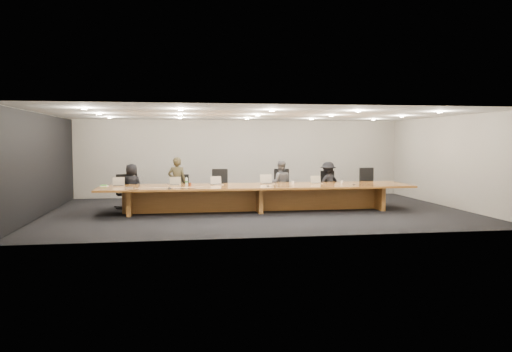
{
  "coord_description": "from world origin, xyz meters",
  "views": [
    {
      "loc": [
        -2.29,
        -14.22,
        2.03
      ],
      "look_at": [
        0.0,
        0.3,
        1.0
      ],
      "focal_mm": 35.0,
      "sensor_mm": 36.0,
      "label": 1
    }
  ],
  "objects_px": {
    "chair_mid_right": "(281,187)",
    "mic_left": "(169,188)",
    "laptop_a": "(118,182)",
    "mic_right": "(354,185)",
    "chair_right": "(329,187)",
    "amber_mug": "(190,184)",
    "laptop_b": "(175,181)",
    "paper_cup_far": "(342,182)",
    "laptop_c": "(217,180)",
    "chair_far_left": "(125,191)",
    "laptop_d": "(267,179)",
    "chair_left": "(182,190)",
    "person_c": "(280,183)",
    "conference_table": "(258,193)",
    "paper_cup_near": "(293,183)",
    "chair_mid_left": "(220,187)",
    "person_b": "(177,182)",
    "av_box": "(129,188)",
    "person_a": "(132,186)",
    "laptop_e": "(317,180)",
    "person_d": "(328,183)",
    "water_bottle": "(187,182)",
    "chair_far_right": "(370,185)",
    "mic_center": "(268,186)"
  },
  "relations": [
    {
      "from": "chair_mid_right",
      "to": "mic_left",
      "type": "distance_m",
      "value": 3.98
    },
    {
      "from": "laptop_a",
      "to": "mic_right",
      "type": "relative_size",
      "value": 2.94
    },
    {
      "from": "chair_right",
      "to": "amber_mug",
      "type": "height_order",
      "value": "chair_right"
    },
    {
      "from": "laptop_b",
      "to": "paper_cup_far",
      "type": "relative_size",
      "value": 3.88
    },
    {
      "from": "amber_mug",
      "to": "laptop_c",
      "type": "bearing_deg",
      "value": 14.72
    },
    {
      "from": "chair_far_left",
      "to": "laptop_d",
      "type": "xyz_separation_m",
      "value": [
        4.25,
        -0.78,
        0.37
      ]
    },
    {
      "from": "mic_left",
      "to": "laptop_d",
      "type": "bearing_deg",
      "value": 19.96
    },
    {
      "from": "chair_mid_right",
      "to": "paper_cup_far",
      "type": "distance_m",
      "value": 1.97
    },
    {
      "from": "chair_left",
      "to": "laptop_b",
      "type": "distance_m",
      "value": 1.08
    },
    {
      "from": "chair_left",
      "to": "amber_mug",
      "type": "bearing_deg",
      "value": -76.03
    },
    {
      "from": "person_c",
      "to": "amber_mug",
      "type": "bearing_deg",
      "value": 28.77
    },
    {
      "from": "conference_table",
      "to": "paper_cup_near",
      "type": "distance_m",
      "value": 1.15
    },
    {
      "from": "chair_left",
      "to": "mic_right",
      "type": "height_order",
      "value": "chair_left"
    },
    {
      "from": "chair_mid_left",
      "to": "chair_far_left",
      "type": "bearing_deg",
      "value": -176.41
    },
    {
      "from": "chair_mid_right",
      "to": "mic_left",
      "type": "relative_size",
      "value": 8.85
    },
    {
      "from": "person_b",
      "to": "av_box",
      "type": "height_order",
      "value": "person_b"
    },
    {
      "from": "laptop_a",
      "to": "mic_left",
      "type": "distance_m",
      "value": 1.75
    },
    {
      "from": "conference_table",
      "to": "laptop_d",
      "type": "distance_m",
      "value": 0.68
    },
    {
      "from": "av_box",
      "to": "mic_right",
      "type": "xyz_separation_m",
      "value": [
        6.38,
        0.02,
        -0.0
      ]
    },
    {
      "from": "chair_right",
      "to": "laptop_a",
      "type": "distance_m",
      "value": 6.56
    },
    {
      "from": "chair_left",
      "to": "mic_right",
      "type": "relative_size",
      "value": 8.98
    },
    {
      "from": "chair_far_left",
      "to": "av_box",
      "type": "bearing_deg",
      "value": -94.29
    },
    {
      "from": "person_a",
      "to": "laptop_e",
      "type": "bearing_deg",
      "value": -168.1
    },
    {
      "from": "person_d",
      "to": "chair_mid_left",
      "type": "bearing_deg",
      "value": -21.82
    },
    {
      "from": "chair_far_left",
      "to": "water_bottle",
      "type": "relative_size",
      "value": 4.65
    },
    {
      "from": "laptop_c",
      "to": "chair_mid_right",
      "type": "bearing_deg",
      "value": 10.24
    },
    {
      "from": "laptop_c",
      "to": "laptop_d",
      "type": "bearing_deg",
      "value": -11.0
    },
    {
      "from": "chair_far_right",
      "to": "mic_left",
      "type": "distance_m",
      "value": 6.7
    },
    {
      "from": "person_c",
      "to": "person_a",
      "type": "bearing_deg",
      "value": 7.96
    },
    {
      "from": "person_a",
      "to": "mic_right",
      "type": "relative_size",
      "value": 11.91
    },
    {
      "from": "chair_far_left",
      "to": "person_a",
      "type": "relative_size",
      "value": 0.78
    },
    {
      "from": "av_box",
      "to": "mic_right",
      "type": "bearing_deg",
      "value": -8.17
    },
    {
      "from": "person_b",
      "to": "amber_mug",
      "type": "relative_size",
      "value": 16.71
    },
    {
      "from": "chair_far_right",
      "to": "person_a",
      "type": "xyz_separation_m",
      "value": [
        -7.59,
        -0.01,
        0.08
      ]
    },
    {
      "from": "person_c",
      "to": "mic_left",
      "type": "distance_m",
      "value": 3.92
    },
    {
      "from": "laptop_b",
      "to": "paper_cup_far",
      "type": "xyz_separation_m",
      "value": [
        5.01,
        -0.09,
        -0.09
      ]
    },
    {
      "from": "chair_far_right",
      "to": "person_a",
      "type": "height_order",
      "value": "person_a"
    },
    {
      "from": "chair_right",
      "to": "chair_far_right",
      "type": "distance_m",
      "value": 1.39
    },
    {
      "from": "chair_right",
      "to": "chair_far_right",
      "type": "bearing_deg",
      "value": 1.26
    },
    {
      "from": "chair_far_left",
      "to": "person_a",
      "type": "xyz_separation_m",
      "value": [
        0.21,
        0.02,
        0.15
      ]
    },
    {
      "from": "chair_far_left",
      "to": "laptop_a",
      "type": "xyz_separation_m",
      "value": [
        -0.08,
        -0.86,
        0.36
      ]
    },
    {
      "from": "chair_far_left",
      "to": "water_bottle",
      "type": "distance_m",
      "value": 2.11
    },
    {
      "from": "laptop_e",
      "to": "water_bottle",
      "type": "relative_size",
      "value": 1.38
    },
    {
      "from": "person_d",
      "to": "laptop_a",
      "type": "relative_size",
      "value": 4.11
    },
    {
      "from": "chair_right",
      "to": "laptop_b",
      "type": "height_order",
      "value": "chair_right"
    },
    {
      "from": "paper_cup_near",
      "to": "mic_right",
      "type": "height_order",
      "value": "paper_cup_near"
    },
    {
      "from": "conference_table",
      "to": "mic_right",
      "type": "relative_size",
      "value": 79.68
    },
    {
      "from": "laptop_b",
      "to": "water_bottle",
      "type": "relative_size",
      "value": 1.42
    },
    {
      "from": "laptop_d",
      "to": "mic_center",
      "type": "bearing_deg",
      "value": -109.99
    },
    {
      "from": "conference_table",
      "to": "person_c",
      "type": "bearing_deg",
      "value": 53.02
    }
  ]
}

